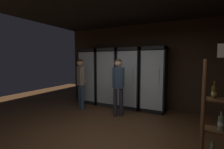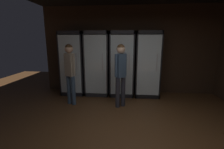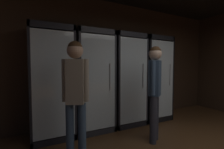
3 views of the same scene
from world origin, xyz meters
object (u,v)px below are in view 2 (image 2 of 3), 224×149
Objects in this scene: shopper_far at (70,68)px; cooler_left at (98,64)px; cooler_right at (147,65)px; shopper_near at (121,70)px; cooler_far_left at (74,64)px; cooler_center at (122,65)px.

cooler_left is at bearing 59.25° from shopper_far.
shopper_near is at bearing -128.49° from cooler_right.
shopper_near reaches higher than shopper_far.
cooler_center is (1.56, 0.00, -0.01)m from cooler_far_left.
cooler_center reaches higher than shopper_far.
cooler_left is (0.78, -0.00, -0.01)m from cooler_far_left.
cooler_far_left is 1.56m from cooler_center.
shopper_far is (-2.13, -0.95, 0.03)m from cooler_right.
cooler_left is 1.56m from cooler_right.
shopper_far is (-1.35, -0.95, 0.04)m from cooler_center.
cooler_right is at bearing 0.02° from cooler_left.
cooler_center is at bearing 89.69° from shopper_near.
cooler_center is at bearing 0.11° from cooler_left.
cooler_far_left is 1.22× the size of shopper_near.
cooler_far_left is at bearing 179.91° from cooler_left.
cooler_left is 1.22× the size of shopper_near.
shopper_near is 1.00× the size of shopper_far.
cooler_far_left is 1.22× the size of shopper_far.
cooler_right is at bearing 24.13° from shopper_far.
cooler_left is 1.11m from shopper_far.
cooler_far_left reaches higher than shopper_far.
cooler_left reaches higher than shopper_near.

